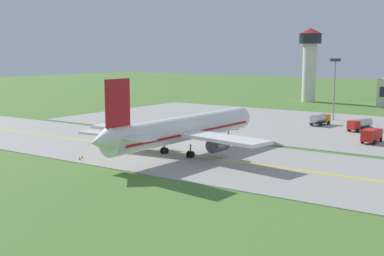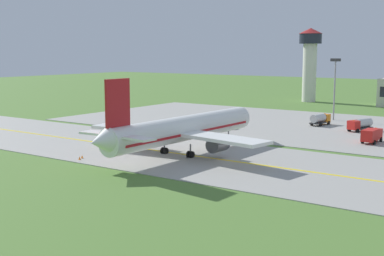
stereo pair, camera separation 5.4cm
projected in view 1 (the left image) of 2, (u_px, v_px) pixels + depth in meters
The scene contains 13 objects.
ground_plane at pixel (222, 160), 79.27m from camera, with size 500.00×500.00×0.00m, color #517A33.
taxiway_strip at pixel (222, 160), 79.26m from camera, with size 240.00×28.00×0.10m, color #9E9B93.
apron_pad at pixel (371, 131), 107.66m from camera, with size 140.00×52.00×0.10m, color #9E9B93.
taxiway_centreline at pixel (222, 160), 79.25m from camera, with size 220.00×0.60×0.01m, color yellow.
airplane_lead at pixel (183, 129), 83.02m from camera, with size 32.51×39.58×12.70m.
service_truck_baggage at pixel (372, 135), 93.75m from camera, with size 2.50×6.06×2.60m.
service_truck_fuel at pixel (320, 119), 116.07m from camera, with size 2.95×6.22×2.65m.
service_truck_catering at pixel (224, 122), 113.19m from camera, with size 2.86×6.58×2.59m.
service_truck_pushback at pixel (360, 124), 107.45m from camera, with size 3.98×6.34×2.65m.
control_tower at pixel (310, 57), 169.57m from camera, with size 7.60×7.60×23.79m.
apron_light_mast at pixel (335, 81), 123.66m from camera, with size 2.40×0.50×14.70m.
traffic_cone_near_edge at pixel (80, 158), 79.14m from camera, with size 0.44×0.44×0.60m, color orange.
traffic_cone_mid_edge at pixel (82, 157), 80.21m from camera, with size 0.44×0.44×0.60m, color orange.
Camera 1 is at (40.77, -66.32, 16.35)m, focal length 48.99 mm.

